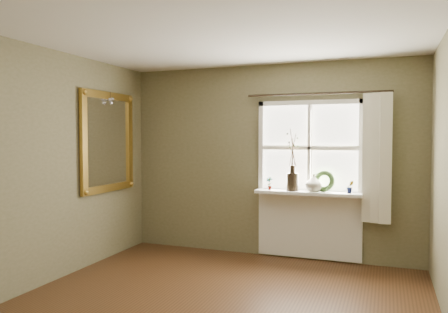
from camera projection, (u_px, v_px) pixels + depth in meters
ceiling at (204, 24)px, 3.77m from camera, size 4.50×4.50×0.00m
wall_back at (270, 160)px, 5.98m from camera, size 4.00×0.10×2.60m
wall_left at (23, 168)px, 4.55m from camera, size 0.10×4.50×2.60m
window_frame at (309, 148)px, 5.72m from camera, size 1.36×0.06×1.24m
window_sill at (308, 193)px, 5.64m from camera, size 1.36×0.26×0.04m
window_apron at (309, 225)px, 5.76m from camera, size 1.36×0.04×0.88m
dark_jug at (292, 182)px, 5.70m from camera, size 0.18×0.18×0.23m
cream_vase at (314, 183)px, 5.61m from camera, size 0.28×0.28×0.23m
wreath at (324, 183)px, 5.60m from camera, size 0.30×0.19×0.29m
potted_plant_left at (269, 183)px, 5.81m from camera, size 0.10×0.08×0.17m
potted_plant_right at (350, 187)px, 5.45m from camera, size 0.11×0.10×0.16m
curtain at (377, 158)px, 5.34m from camera, size 0.36×0.12×1.59m
curtain_rod at (317, 94)px, 5.60m from camera, size 1.84×0.03×0.03m
gilt_mirror at (108, 142)px, 5.78m from camera, size 0.10×1.10×1.32m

